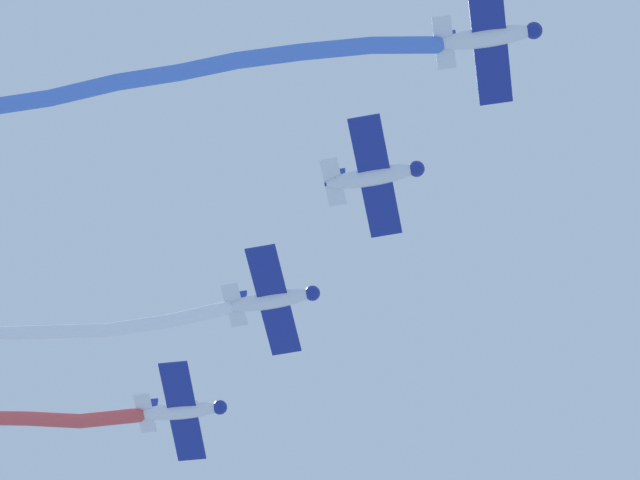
{
  "coord_description": "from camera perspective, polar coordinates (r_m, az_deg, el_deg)",
  "views": [
    {
      "loc": [
        23.65,
        5.08,
        7.08
      ],
      "look_at": [
        -7.78,
        -16.29,
        69.06
      ],
      "focal_mm": 80.85,
      "sensor_mm": 36.0,
      "label": 1
    }
  ],
  "objects": [
    {
      "name": "smoke_trail_right_wing",
      "position": [
        78.71,
        -12.07,
        -3.46
      ],
      "size": [
        11.46,
        21.55,
        2.88
      ],
      "color": "white"
    },
    {
      "name": "airplane_right_wing",
      "position": [
        74.87,
        -1.88,
        -2.37
      ],
      "size": [
        6.82,
        5.27,
        1.71
      ],
      "rotation": [
        0.0,
        0.0,
        1.97
      ],
      "color": "silver"
    },
    {
      "name": "smoke_trail_lead",
      "position": [
        68.77,
        -6.87,
        6.3
      ],
      "size": [
        12.52,
        25.53,
        1.65
      ],
      "color": "#4C75DB"
    },
    {
      "name": "airplane_slot",
      "position": [
        79.81,
        -5.48,
        -6.74
      ],
      "size": [
        6.69,
        5.22,
        1.71
      ],
      "rotation": [
        0.0,
        0.0,
        2.06
      ],
      "color": "silver"
    },
    {
      "name": "airplane_lead",
      "position": [
        67.62,
        6.69,
        7.99
      ],
      "size": [
        6.76,
        5.25,
        1.71
      ],
      "rotation": [
        0.0,
        0.0,
        2.01
      ],
      "color": "silver"
    },
    {
      "name": "airplane_left_wing",
      "position": [
        70.76,
        2.17,
        2.55
      ],
      "size": [
        6.81,
        5.27,
        1.71
      ],
      "rotation": [
        0.0,
        0.0,
        1.98
      ],
      "color": "silver"
    }
  ]
}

